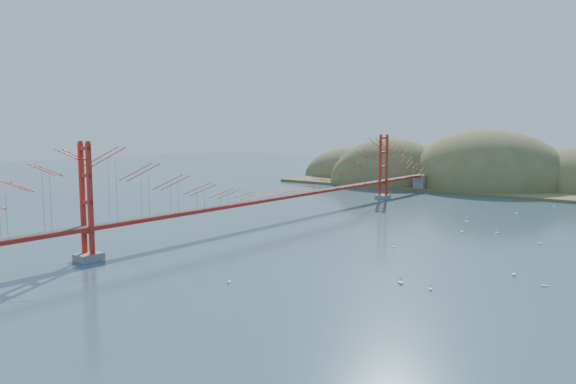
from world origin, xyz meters
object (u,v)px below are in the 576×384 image
Objects in this scene: sailboat_1 at (462,231)px; sailboat_0 at (394,246)px; bridge at (281,170)px; sailboat_2 at (430,288)px.

sailboat_0 is (-2.68, -13.00, -0.01)m from sailboat_1.
bridge is 22.79m from sailboat_0.
sailboat_1 is 13.27m from sailboat_0.
sailboat_0 is at bearing -16.69° from bridge.
bridge is 170.69× the size of sailboat_0.
bridge is 25.38m from sailboat_1.
sailboat_2 is (30.59, -18.97, -6.87)m from bridge.
sailboat_2 is at bearing -31.81° from bridge.
sailboat_0 is (-9.78, 12.73, -0.00)m from sailboat_2.
sailboat_1 is 1.19× the size of sailboat_0.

